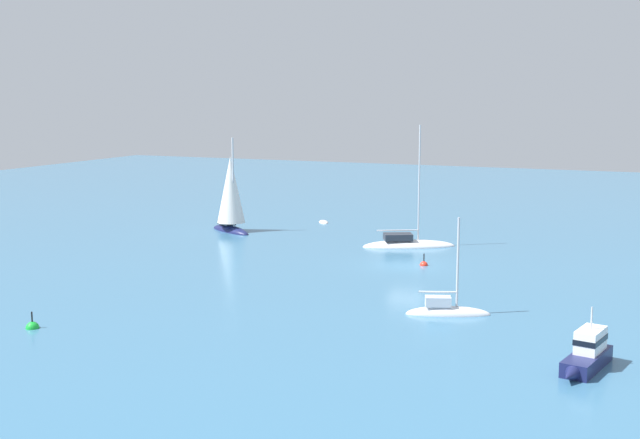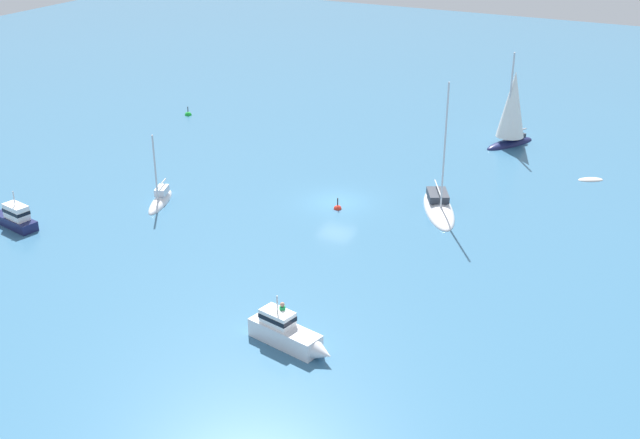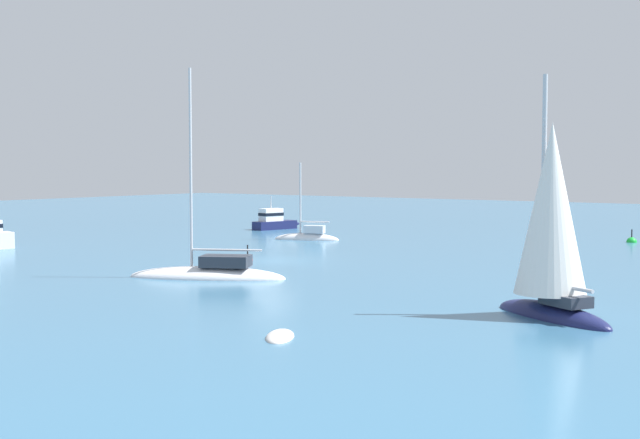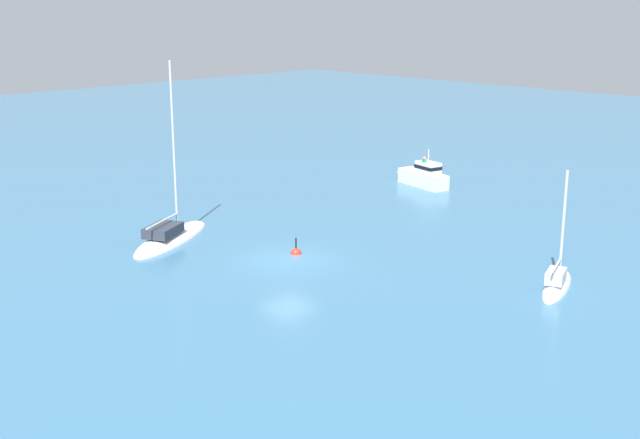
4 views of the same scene
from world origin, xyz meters
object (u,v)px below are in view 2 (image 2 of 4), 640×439
object	(u,v)px
ketch_1	(439,208)
mooring_buoy	(338,209)
sailboat	(512,112)
motor_cruiser	(14,217)
channel_buoy	(188,115)
launch	(288,333)
ketch	(160,201)
tender	(591,180)

from	to	relation	value
ketch_1	mooring_buoy	bearing A→B (deg)	-91.21
sailboat	motor_cruiser	world-z (taller)	sailboat
channel_buoy	launch	bearing A→B (deg)	-137.51
ketch	launch	xyz separation A→B (m)	(-12.10, -17.30, 0.59)
launch	tender	bearing A→B (deg)	84.85
ketch	tender	world-z (taller)	ketch
sailboat	motor_cruiser	xyz separation A→B (m)	(-31.77, 25.39, -2.30)
tender	sailboat	world-z (taller)	sailboat
motor_cruiser	ketch_1	bearing A→B (deg)	-135.84
ketch	sailboat	xyz separation A→B (m)	(24.01, -19.15, 2.83)
mooring_buoy	channel_buoy	bearing A→B (deg)	58.67
sailboat	launch	bearing A→B (deg)	26.33
launch	ketch_1	bearing A→B (deg)	99.20
sailboat	ketch_1	world-z (taller)	ketch_1
sailboat	mooring_buoy	world-z (taller)	sailboat
ketch	ketch_1	distance (m)	20.00
ketch	ketch_1	world-z (taller)	ketch_1
mooring_buoy	ketch	bearing A→B (deg)	111.66
tender	mooring_buoy	bearing A→B (deg)	12.01
sailboat	mooring_buoy	size ratio (longest dim) A/B	7.73
motor_cruiser	mooring_buoy	xyz separation A→B (m)	(12.50, -18.19, -0.65)
motor_cruiser	mooring_buoy	size ratio (longest dim) A/B	4.22
tender	ketch_1	xyz separation A→B (m)	(-10.78, 8.59, 0.11)
launch	ketch_1	world-z (taller)	ketch_1
ketch_1	mooring_buoy	xyz separation A→B (m)	(-3.14, 6.43, -0.10)
motor_cruiser	channel_buoy	distance (m)	26.78
sailboat	channel_buoy	distance (m)	30.62
motor_cruiser	channel_buoy	size ratio (longest dim) A/B	3.94
ketch_1	motor_cruiser	bearing A→B (deg)	-84.81
channel_buoy	tender	bearing A→B (deg)	-89.93
tender	channel_buoy	distance (m)	37.81
sailboat	motor_cruiser	distance (m)	40.74
channel_buoy	mooring_buoy	distance (m)	26.68
tender	motor_cruiser	distance (m)	42.44
motor_cruiser	launch	world-z (taller)	launch
ketch	motor_cruiser	distance (m)	9.97
sailboat	ketch	bearing A→B (deg)	-9.30
ketch	channel_buoy	world-z (taller)	ketch
launch	mooring_buoy	xyz separation A→B (m)	(16.84, 5.35, -0.70)
channel_buoy	mooring_buoy	world-z (taller)	channel_buoy
ketch	mooring_buoy	xyz separation A→B (m)	(4.74, -11.94, -0.12)
sailboat	ketch_1	size ratio (longest dim) A/B	0.87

